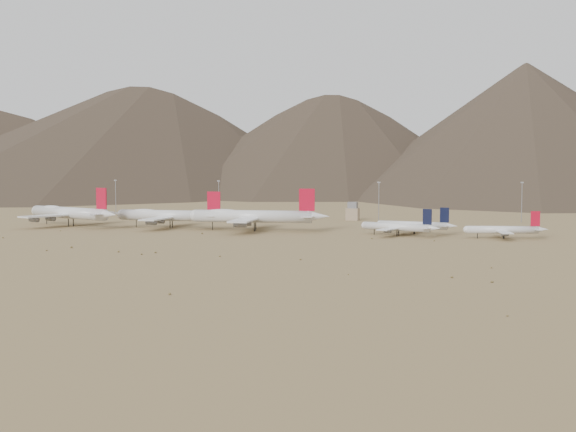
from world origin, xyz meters
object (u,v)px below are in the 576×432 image
(narrowbody_a, at_px, (398,227))
(narrowbody_b, at_px, (415,225))
(widebody_centre, at_px, (170,215))
(control_tower, at_px, (353,212))
(widebody_east, at_px, (253,216))
(widebody_west, at_px, (70,213))

(narrowbody_a, distance_m, narrowbody_b, 15.67)
(widebody_centre, bearing_deg, control_tower, 43.46)
(widebody_east, distance_m, narrowbody_b, 87.87)
(widebody_centre, bearing_deg, widebody_east, -5.08)
(widebody_west, bearing_deg, control_tower, 52.68)
(widebody_east, xyz_separation_m, narrowbody_b, (87.55, 6.68, -3.43))
(widebody_east, height_order, control_tower, widebody_east)
(narrowbody_a, bearing_deg, narrowbody_b, 82.30)
(control_tower, bearing_deg, widebody_centre, -135.21)
(widebody_east, bearing_deg, narrowbody_a, -11.29)
(widebody_west, bearing_deg, narrowbody_b, 23.34)
(widebody_west, height_order, control_tower, widebody_west)
(narrowbody_b, bearing_deg, widebody_west, -168.75)
(narrowbody_a, bearing_deg, widebody_centre, -167.06)
(widebody_centre, height_order, narrowbody_b, widebody_centre)
(widebody_west, xyz_separation_m, widebody_east, (114.40, 2.14, 0.04))
(widebody_east, distance_m, narrowbody_a, 81.26)
(narrowbody_a, height_order, control_tower, narrowbody_a)
(widebody_east, xyz_separation_m, narrowbody_a, (80.85, -7.48, -3.40))
(widebody_west, relative_size, narrowbody_b, 1.73)
(widebody_west, height_order, narrowbody_a, widebody_west)
(widebody_east, bearing_deg, widebody_west, 175.07)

